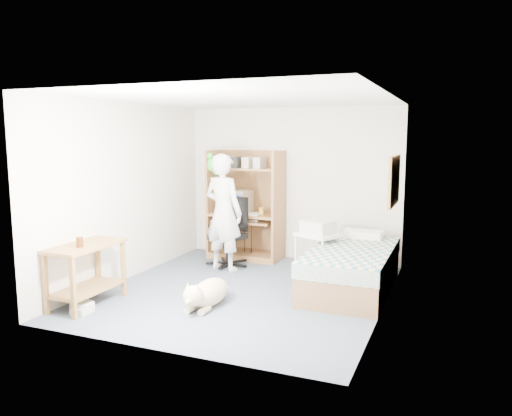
# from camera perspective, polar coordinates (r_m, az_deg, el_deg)

# --- Properties ---
(floor) EXTENTS (4.00, 4.00, 0.00)m
(floor) POSITION_cam_1_polar(r_m,az_deg,el_deg) (6.69, -1.40, -9.48)
(floor) COLOR #434D5B
(floor) RESTS_ON ground
(wall_back) EXTENTS (3.60, 0.02, 2.50)m
(wall_back) POSITION_cam_1_polar(r_m,az_deg,el_deg) (8.28, 4.10, 2.77)
(wall_back) COLOR beige
(wall_back) RESTS_ON floor
(wall_right) EXTENTS (0.02, 4.00, 2.50)m
(wall_right) POSITION_cam_1_polar(r_m,az_deg,el_deg) (5.94, 14.70, 0.38)
(wall_right) COLOR beige
(wall_right) RESTS_ON floor
(wall_left) EXTENTS (0.02, 4.00, 2.50)m
(wall_left) POSITION_cam_1_polar(r_m,az_deg,el_deg) (7.32, -14.47, 1.82)
(wall_left) COLOR beige
(wall_left) RESTS_ON floor
(ceiling) EXTENTS (3.60, 4.00, 0.02)m
(ceiling) POSITION_cam_1_polar(r_m,az_deg,el_deg) (6.39, -1.48, 12.41)
(ceiling) COLOR white
(ceiling) RESTS_ON wall_back
(computer_hutch) EXTENTS (1.20, 0.63, 1.80)m
(computer_hutch) POSITION_cam_1_polar(r_m,az_deg,el_deg) (8.33, -1.08, -0.15)
(computer_hutch) COLOR brown
(computer_hutch) RESTS_ON floor
(bed) EXTENTS (1.02, 2.02, 0.66)m
(bed) POSITION_cam_1_polar(r_m,az_deg,el_deg) (6.80, 10.88, -6.79)
(bed) COLOR brown
(bed) RESTS_ON floor
(side_desk) EXTENTS (0.50, 1.00, 0.75)m
(side_desk) POSITION_cam_1_polar(r_m,az_deg,el_deg) (6.38, -18.85, -6.20)
(side_desk) COLOR brown
(side_desk) RESTS_ON floor
(corkboard) EXTENTS (0.04, 0.94, 0.66)m
(corkboard) POSITION_cam_1_polar(r_m,az_deg,el_deg) (6.81, 15.52, 3.01)
(corkboard) COLOR olive
(corkboard) RESTS_ON wall_right
(office_chair) EXTENTS (0.60, 0.60, 1.07)m
(office_chair) POSITION_cam_1_polar(r_m,az_deg,el_deg) (7.92, -2.98, -3.82)
(office_chair) COLOR black
(office_chair) RESTS_ON floor
(person) EXTENTS (0.73, 0.57, 1.78)m
(person) POSITION_cam_1_polar(r_m,az_deg,el_deg) (7.54, -3.74, -0.52)
(person) COLOR silver
(person) RESTS_ON floor
(parrot) EXTENTS (0.13, 0.23, 0.36)m
(parrot) POSITION_cam_1_polar(r_m,az_deg,el_deg) (7.57, -5.13, 5.11)
(parrot) COLOR #159018
(parrot) RESTS_ON person
(dog) EXTENTS (0.35, 1.04, 0.39)m
(dog) POSITION_cam_1_polar(r_m,az_deg,el_deg) (6.09, -5.58, -9.62)
(dog) COLOR beige
(dog) RESTS_ON floor
(printer_cart) EXTENTS (0.69, 0.64, 0.67)m
(printer_cart) POSITION_cam_1_polar(r_m,az_deg,el_deg) (7.18, 7.05, -4.64)
(printer_cart) COLOR white
(printer_cart) RESTS_ON floor
(printer) EXTENTS (0.52, 0.47, 0.18)m
(printer) POSITION_cam_1_polar(r_m,az_deg,el_deg) (7.11, 7.10, -2.16)
(printer) COLOR #BBBBB6
(printer) RESTS_ON printer_cart
(crt_monitor) EXTENTS (0.42, 0.44, 0.37)m
(crt_monitor) POSITION_cam_1_polar(r_m,az_deg,el_deg) (8.39, -2.06, 0.82)
(crt_monitor) COLOR beige
(crt_monitor) RESTS_ON computer_hutch
(keyboard) EXTENTS (0.47, 0.22, 0.03)m
(keyboard) POSITION_cam_1_polar(r_m,az_deg,el_deg) (8.20, -1.24, -1.36)
(keyboard) COLOR beige
(keyboard) RESTS_ON computer_hutch
(pencil_cup) EXTENTS (0.08, 0.08, 0.12)m
(pencil_cup) POSITION_cam_1_polar(r_m,az_deg,el_deg) (8.14, 0.63, -0.35)
(pencil_cup) COLOR gold
(pencil_cup) RESTS_ON computer_hutch
(drink_glass) EXTENTS (0.08, 0.08, 0.12)m
(drink_glass) POSITION_cam_1_polar(r_m,az_deg,el_deg) (6.17, -19.51, -3.69)
(drink_glass) COLOR #3E1D0A
(drink_glass) RESTS_ON side_desk
(floor_box_a) EXTENTS (0.31, 0.28, 0.10)m
(floor_box_a) POSITION_cam_1_polar(r_m,az_deg,el_deg) (6.35, -19.27, -10.44)
(floor_box_a) COLOR silver
(floor_box_a) RESTS_ON floor
(floor_box_b) EXTENTS (0.18, 0.22, 0.08)m
(floor_box_b) POSITION_cam_1_polar(r_m,az_deg,el_deg) (6.22, -19.24, -10.94)
(floor_box_b) COLOR beige
(floor_box_b) RESTS_ON floor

